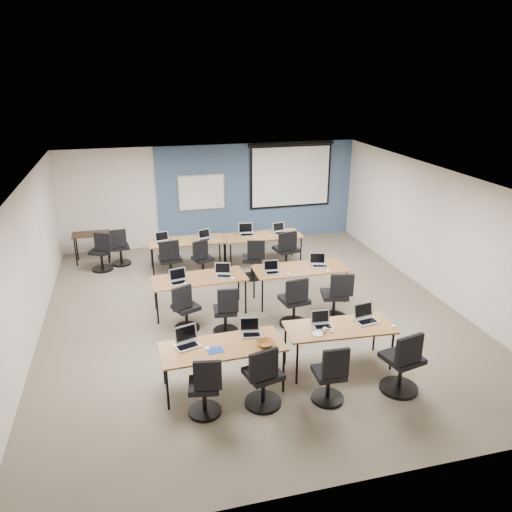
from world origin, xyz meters
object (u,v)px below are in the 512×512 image
object	(u,v)px
task_chair_11	(286,254)
spare_chair_b	(102,255)
laptop_5	(223,273)
laptop_9	(205,237)
projector_screen	(291,172)
laptop_8	(162,240)
training_table_mid_left	(199,280)
task_chair_0	(205,391)
task_chair_2	(330,379)
task_chair_7	(336,300)
laptop_10	(246,232)
laptop_4	(178,279)
whiteboard	(202,193)
task_chair_8	(170,264)
spare_chair_a	(120,250)
training_table_front_right	(339,329)
laptop_7	(319,263)
task_chair_10	(253,262)
laptop_6	(272,270)
laptop_2	(322,323)
laptop_0	(187,341)
task_chair_5	(226,315)
training_table_mid_right	(300,270)
training_table_front_left	(222,348)
training_table_back_right	(263,237)
task_chair_6	(295,306)
task_chair_9	(202,262)
laptop_3	(366,317)
training_table_back_left	(187,242)
utility_table	(91,237)
laptop_1	(251,330)
task_chair_4	(185,312)
task_chair_3	(402,367)
task_chair_1	(263,382)

from	to	relation	value
task_chair_11	spare_chair_b	distance (m)	4.41
laptop_5	laptop_9	world-z (taller)	laptop_5
projector_screen	laptop_8	bearing A→B (deg)	-154.89
training_table_mid_left	task_chair_0	bearing A→B (deg)	-100.72
task_chair_2	task_chair_7	world-z (taller)	task_chair_7
task_chair_0	laptop_10	world-z (taller)	laptop_10
laptop_4	whiteboard	bearing A→B (deg)	61.95
task_chair_8	spare_chair_a	bearing A→B (deg)	123.83
training_table_front_right	laptop_4	distance (m)	3.32
laptop_7	task_chair_10	size ratio (longest dim) A/B	0.34
laptop_6	training_table_mid_left	bearing A→B (deg)	-179.61
laptop_2	task_chair_2	xyz separation A→B (m)	(-0.22, -0.94, -0.39)
laptop_0	laptop_8	world-z (taller)	laptop_0
laptop_5	spare_chair_a	world-z (taller)	laptop_5
laptop_2	task_chair_5	distance (m)	1.95
laptop_0	task_chair_5	distance (m)	1.74
training_table_mid_right	laptop_10	xyz separation A→B (m)	(-0.56, 2.41, 0.11)
projector_screen	training_table_front_left	xyz separation A→B (m)	(-3.23, -6.68, -1.20)
spare_chair_b	task_chair_2	bearing A→B (deg)	-37.20
task_chair_0	laptop_5	distance (m)	3.33
laptop_7	training_table_back_right	bearing A→B (deg)	120.73
task_chair_6	task_chair_9	world-z (taller)	task_chair_6
laptop_3	spare_chair_a	size ratio (longest dim) A/B	0.37
projector_screen	training_table_mid_left	bearing A→B (deg)	-128.23
laptop_8	task_chair_10	distance (m)	2.22
task_chair_0	laptop_5	world-z (taller)	laptop_5
laptop_6	spare_chair_a	distance (m)	4.31
training_table_back_right	laptop_3	world-z (taller)	laptop_3
task_chair_6	task_chair_10	distance (m)	2.40
task_chair_11	laptop_2	bearing A→B (deg)	-111.34
training_table_back_left	laptop_10	xyz separation A→B (m)	(1.48, 0.07, 0.11)
projector_screen	training_table_back_right	distance (m)	2.52
training_table_back_left	spare_chair_a	size ratio (longest dim) A/B	1.89
training_table_front_right	utility_table	size ratio (longest dim) A/B	1.94
training_table_mid_left	training_table_front_left	bearing A→B (deg)	-94.51
laptop_3	laptop_10	world-z (taller)	laptop_10
laptop_1	laptop_9	bearing A→B (deg)	99.65
task_chair_4	laptop_3	bearing A→B (deg)	-55.93
training_table_back_left	task_chair_7	world-z (taller)	task_chair_7
task_chair_9	training_table_back_left	bearing A→B (deg)	91.63
task_chair_3	task_chair_9	distance (m)	5.57
task_chair_1	task_chair_6	world-z (taller)	task_chair_6
task_chair_2	task_chair_4	xyz separation A→B (m)	(-1.77, 2.64, -0.00)
task_chair_5	task_chair_7	xyz separation A→B (m)	(2.14, 0.00, 0.03)
laptop_3	task_chair_11	distance (m)	4.01
task_chair_6	laptop_8	world-z (taller)	task_chair_6
training_table_front_left	laptop_3	world-z (taller)	laptop_3
training_table_mid_right	utility_table	distance (m)	5.47
training_table_back_left	laptop_3	size ratio (longest dim) A/B	5.12
laptop_2	laptop_5	size ratio (longest dim) A/B	0.96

